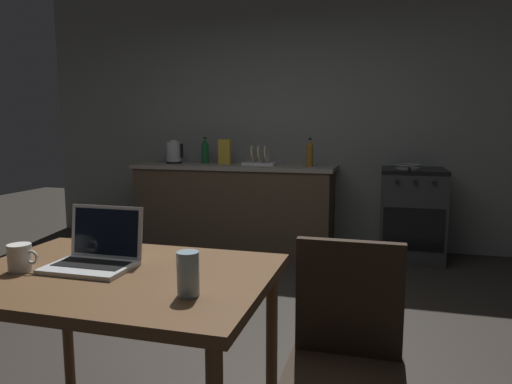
% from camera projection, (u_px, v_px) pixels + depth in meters
% --- Properties ---
extents(ground_plane, '(12.00, 12.00, 0.00)m').
position_uv_depth(ground_plane, '(195.00, 349.00, 2.71)').
color(ground_plane, '#2D2823').
extents(back_wall, '(6.40, 0.10, 2.82)m').
position_uv_depth(back_wall, '(315.00, 116.00, 5.01)').
color(back_wall, gray).
rests_on(back_wall, ground_plane).
extents(kitchen_counter, '(2.16, 0.64, 0.89)m').
position_uv_depth(kitchen_counter, '(235.00, 205.00, 5.02)').
color(kitchen_counter, '#4C3D2D').
rests_on(kitchen_counter, ground_plane).
extents(stove_oven, '(0.60, 0.62, 0.89)m').
position_uv_depth(stove_oven, '(412.00, 214.00, 4.54)').
color(stove_oven, '#2D2D30').
rests_on(stove_oven, ground_plane).
extents(dining_table, '(1.15, 0.82, 0.75)m').
position_uv_depth(dining_table, '(118.00, 292.00, 1.75)').
color(dining_table, brown).
rests_on(dining_table, ground_plane).
extents(chair, '(0.40, 0.40, 0.90)m').
position_uv_depth(chair, '(345.00, 356.00, 1.58)').
color(chair, '#2D2116').
rests_on(chair, ground_plane).
extents(laptop, '(0.32, 0.25, 0.23)m').
position_uv_depth(laptop, '(95.00, 255.00, 1.80)').
color(laptop, silver).
rests_on(laptop, dining_table).
extents(electric_kettle, '(0.20, 0.17, 0.26)m').
position_uv_depth(electric_kettle, '(174.00, 152.00, 5.13)').
color(electric_kettle, black).
rests_on(electric_kettle, kitchen_counter).
extents(bottle, '(0.07, 0.07, 0.29)m').
position_uv_depth(bottle, '(310.00, 153.00, 4.68)').
color(bottle, '#8C601E').
rests_on(bottle, kitchen_counter).
extents(frying_pan, '(0.26, 0.43, 0.05)m').
position_uv_depth(frying_pan, '(408.00, 166.00, 4.47)').
color(frying_pan, gray).
rests_on(frying_pan, stove_oven).
extents(coffee_mug, '(0.13, 0.09, 0.10)m').
position_uv_depth(coffee_mug, '(20.00, 258.00, 1.75)').
color(coffee_mug, silver).
rests_on(coffee_mug, dining_table).
extents(drinking_glass, '(0.07, 0.07, 0.15)m').
position_uv_depth(drinking_glass, '(188.00, 274.00, 1.49)').
color(drinking_glass, '#99B7C6').
rests_on(drinking_glass, dining_table).
extents(cereal_box, '(0.13, 0.05, 0.27)m').
position_uv_depth(cereal_box, '(225.00, 152.00, 4.99)').
color(cereal_box, gold).
rests_on(cereal_box, kitchen_counter).
extents(dish_rack, '(0.34, 0.26, 0.21)m').
position_uv_depth(dish_rack, '(260.00, 161.00, 4.88)').
color(dish_rack, silver).
rests_on(dish_rack, kitchen_counter).
extents(bottle_b, '(0.08, 0.08, 0.29)m').
position_uv_depth(bottle_b, '(205.00, 151.00, 5.11)').
color(bottle_b, '#19592D').
rests_on(bottle_b, kitchen_counter).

